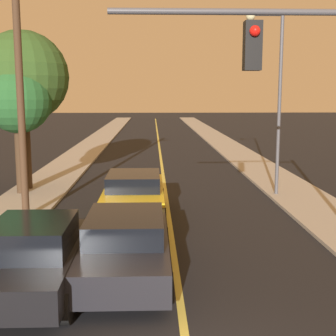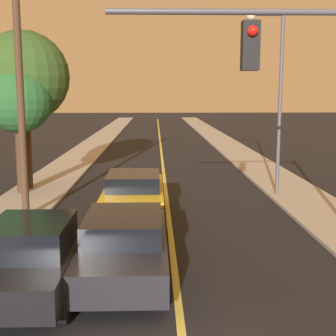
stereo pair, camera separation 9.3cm
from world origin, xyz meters
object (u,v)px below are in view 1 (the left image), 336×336
at_px(car_near_lane_front, 126,243).
at_px(streetlamp_right, 272,80).
at_px(utility_pole_left, 20,85).
at_px(tree_left_far, 23,77).
at_px(tree_left_near, 18,101).
at_px(car_outer_lane_front, 35,256).
at_px(car_near_lane_second, 134,195).

distance_m(car_near_lane_front, streetlamp_right, 10.60).
height_order(utility_pole_left, tree_left_far, utility_pole_left).
xyz_separation_m(streetlamp_right, tree_left_near, (-10.19, 0.57, -0.81)).
distance_m(car_outer_lane_front, tree_left_near, 10.69).
xyz_separation_m(car_near_lane_second, tree_left_near, (-4.80, 3.86, 3.08)).
xyz_separation_m(car_outer_lane_front, tree_left_far, (-2.96, 10.73, 4.05)).
bearing_deg(streetlamp_right, car_near_lane_second, -148.65).
bearing_deg(utility_pole_left, car_near_lane_second, 0.48).
bearing_deg(car_outer_lane_front, utility_pole_left, 106.70).
xyz_separation_m(car_near_lane_second, tree_left_far, (-4.80, 4.79, 4.04)).
bearing_deg(car_outer_lane_front, tree_left_near, 106.78).
distance_m(car_outer_lane_front, utility_pole_left, 7.17).
bearing_deg(tree_left_far, car_near_lane_second, -44.89).
distance_m(car_near_lane_second, streetlamp_right, 7.42).
bearing_deg(streetlamp_right, utility_pole_left, -159.80).
bearing_deg(tree_left_near, tree_left_far, 90.21).
relative_size(streetlamp_right, tree_left_far, 1.08).
bearing_deg(tree_left_far, tree_left_near, -89.79).
height_order(utility_pole_left, tree_left_near, utility_pole_left).
relative_size(car_near_lane_second, utility_pole_left, 0.59).
xyz_separation_m(car_outer_lane_front, tree_left_near, (-2.95, 9.80, 3.08)).
bearing_deg(tree_left_near, car_near_lane_second, -38.77).
distance_m(car_near_lane_second, tree_left_near, 6.88).
bearing_deg(car_near_lane_front, car_near_lane_second, 90.00).
xyz_separation_m(car_near_lane_second, streetlamp_right, (5.39, 3.28, 3.89)).
relative_size(car_outer_lane_front, tree_left_near, 0.85).
xyz_separation_m(car_near_lane_second, utility_pole_left, (-3.62, -0.03, 3.64)).
relative_size(car_outer_lane_front, utility_pole_left, 0.53).
bearing_deg(tree_left_far, car_outer_lane_front, -74.58).
bearing_deg(tree_left_near, streetlamp_right, -3.20).
xyz_separation_m(car_outer_lane_front, utility_pole_left, (-1.77, 5.91, 3.65)).
bearing_deg(car_near_lane_front, car_outer_lane_front, -151.33).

